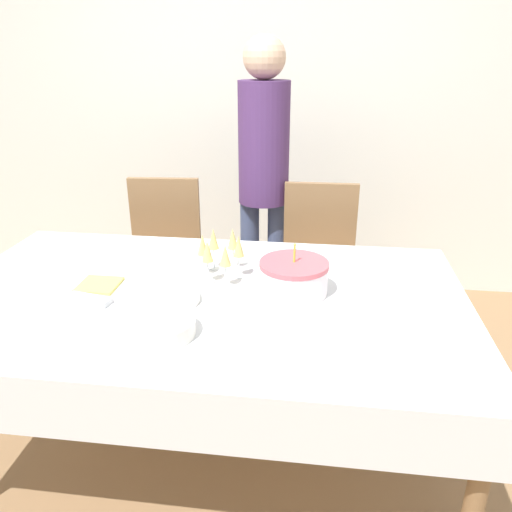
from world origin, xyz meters
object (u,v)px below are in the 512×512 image
birthday_cake (294,277)px  champagne_tray (220,257)px  dining_chair_far_left (164,257)px  person_standing (264,165)px  plate_stack_main (159,327)px  dining_chair_far_right (319,265)px  plate_stack_dessert (173,298)px

birthday_cake → champagne_tray: 0.32m
dining_chair_far_left → birthday_cake: bearing=-47.1°
champagne_tray → person_standing: bearing=86.0°
plate_stack_main → dining_chair_far_right: bearing=67.2°
plate_stack_main → plate_stack_dessert: (-0.02, 0.23, -0.01)m
champagne_tray → plate_stack_dessert: size_ratio=1.46×
champagne_tray → plate_stack_main: champagne_tray is taller
plate_stack_dessert → champagne_tray: bearing=60.0°
champagne_tray → birthday_cake: bearing=-18.4°
dining_chair_far_right → champagne_tray: bearing=-117.9°
birthday_cake → plate_stack_main: 0.54m
person_standing → birthday_cake: bearing=-77.3°
dining_chair_far_right → birthday_cake: (-0.10, -0.84, 0.31)m
birthday_cake → champagne_tray: birthday_cake is taller
plate_stack_dessert → dining_chair_far_left: bearing=109.9°
champagne_tray → plate_stack_dessert: 0.28m
dining_chair_far_right → plate_stack_dessert: 1.14m
dining_chair_far_left → plate_stack_main: size_ratio=4.14×
plate_stack_main → person_standing: size_ratio=0.14×
birthday_cake → person_standing: 1.08m
dining_chair_far_right → birthday_cake: bearing=-96.5°
dining_chair_far_right → champagne_tray: (-0.39, -0.74, 0.33)m
dining_chair_far_right → plate_stack_dessert: bearing=-118.4°
plate_stack_dessert → dining_chair_far_right: bearing=61.6°
dining_chair_far_left → plate_stack_dessert: size_ratio=4.88×
champagne_tray → plate_stack_main: bearing=-103.7°
plate_stack_main → person_standing: (0.18, 1.39, 0.23)m
plate_stack_main → person_standing: person_standing is taller
dining_chair_far_left → champagne_tray: (0.49, -0.74, 0.33)m
dining_chair_far_right → person_standing: (-0.33, 0.19, 0.50)m
person_standing → dining_chair_far_left: bearing=-160.7°
birthday_cake → plate_stack_main: birthday_cake is taller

